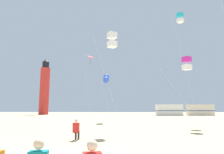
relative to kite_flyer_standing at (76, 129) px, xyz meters
The scene contains 9 objects.
kite_flyer_standing is the anchor object (origin of this frame).
kite_diamond_scarlet 18.12m from the kite_flyer_standing, 96.68° to the left, with size 1.45×1.45×9.07m.
kite_box_magenta 11.39m from the kite_flyer_standing, 37.33° to the left, with size 3.09×3.09×6.17m.
kite_box_white 7.35m from the kite_flyer_standing, 62.26° to the left, with size 2.14×1.74×7.44m.
kite_box_cyan 19.21m from the kite_flyer_standing, 51.52° to the left, with size 2.27×1.69×12.95m.
kite_tube_blue 15.85m from the kite_flyer_standing, 88.19° to the left, with size 1.88×2.52×6.39m.
lighthouse_distant 53.75m from the kite_flyer_standing, 112.94° to the left, with size 2.80×2.80×16.80m.
rv_van_white 43.84m from the kite_flyer_standing, 71.05° to the left, with size 6.58×2.76×2.80m.
rv_van_cream 48.41m from the kite_flyer_standing, 62.44° to the left, with size 6.58×2.77×2.80m.
Camera 1 is at (1.78, -6.33, 1.70)m, focal length 33.10 mm.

